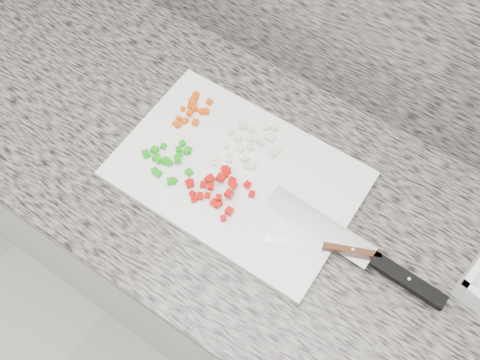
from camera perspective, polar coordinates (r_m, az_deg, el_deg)
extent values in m
cube|color=silver|center=(1.52, 2.53, -9.56)|extent=(3.92, 0.62, 0.86)
cube|color=slate|center=(1.10, 3.44, -2.14)|extent=(3.96, 0.64, 0.04)
cube|color=white|center=(1.10, -0.28, 0.59)|extent=(0.49, 0.33, 0.02)
cube|color=#E24D04|center=(1.15, -4.78, 6.13)|extent=(0.01, 0.01, 0.01)
cube|color=#E24D04|center=(1.19, -4.73, 9.03)|extent=(0.01, 0.01, 0.01)
cube|color=#E24D04|center=(1.18, -6.12, 7.54)|extent=(0.01, 0.01, 0.01)
cube|color=#E24D04|center=(1.17, -5.41, 7.82)|extent=(0.01, 0.01, 0.01)
cube|color=#E24D04|center=(1.16, -6.96, 6.00)|extent=(0.01, 0.01, 0.01)
cube|color=#E24D04|center=(1.18, -3.29, 8.30)|extent=(0.01, 0.01, 0.01)
cube|color=#E24D04|center=(1.15, -6.68, 5.90)|extent=(0.02, 0.02, 0.01)
cube|color=#E24D04|center=(1.16, -5.39, 7.13)|extent=(0.01, 0.01, 0.01)
cube|color=#E24D04|center=(1.16, -6.55, 6.53)|extent=(0.01, 0.01, 0.01)
cube|color=#E24D04|center=(1.19, -4.85, 8.74)|extent=(0.01, 0.01, 0.01)
cube|color=#E24D04|center=(1.18, -5.02, 8.21)|extent=(0.01, 0.01, 0.01)
cube|color=#E24D04|center=(1.16, -4.17, 7.36)|extent=(0.01, 0.01, 0.01)
cube|color=#E24D04|center=(1.16, -5.77, 6.34)|extent=(0.01, 0.01, 0.01)
cube|color=#E24D04|center=(1.17, -3.64, 7.33)|extent=(0.02, 0.02, 0.01)
cube|color=#E24D04|center=(1.16, -5.95, 6.25)|extent=(0.01, 0.01, 0.01)
cube|color=#E24D04|center=(1.19, -4.92, 8.33)|extent=(0.01, 0.01, 0.01)
cube|color=#E24D04|center=(1.17, -4.90, 7.64)|extent=(0.02, 0.02, 0.01)
cube|color=#E24D04|center=(1.18, -5.27, 8.37)|extent=(0.02, 0.02, 0.01)
cube|color=silver|center=(1.14, 0.35, 5.79)|extent=(0.02, 0.02, 0.01)
cube|color=silver|center=(1.13, 1.09, 4.51)|extent=(0.01, 0.01, 0.01)
cube|color=silver|center=(1.11, 3.55, 2.87)|extent=(0.02, 0.02, 0.01)
cube|color=silver|center=(1.11, 2.26, 4.11)|extent=(0.02, 0.02, 0.01)
cube|color=silver|center=(1.13, 2.93, 4.66)|extent=(0.02, 0.02, 0.01)
cube|color=silver|center=(1.12, 1.44, 4.37)|extent=(0.01, 0.01, 0.01)
cube|color=silver|center=(1.13, 3.35, 4.43)|extent=(0.01, 0.01, 0.01)
cube|color=silver|center=(1.14, 2.77, 5.60)|extent=(0.02, 0.02, 0.01)
cube|color=silver|center=(1.09, 0.76, 1.49)|extent=(0.01, 0.01, 0.01)
cube|color=silver|center=(1.14, 1.16, 5.43)|extent=(0.01, 0.01, 0.01)
cube|color=silver|center=(1.14, 0.17, 5.92)|extent=(0.02, 0.02, 0.01)
cube|color=silver|center=(1.11, 3.91, 3.19)|extent=(0.02, 0.02, 0.01)
cube|color=silver|center=(1.11, 0.06, 3.33)|extent=(0.02, 0.02, 0.01)
cube|color=silver|center=(1.12, -1.48, 3.69)|extent=(0.01, 0.01, 0.01)
cube|color=silver|center=(1.14, 3.67, 5.57)|extent=(0.02, 0.02, 0.01)
cube|color=silver|center=(1.12, 1.75, 4.44)|extent=(0.02, 0.02, 0.01)
cube|color=silver|center=(1.13, -1.01, 5.09)|extent=(0.01, 0.01, 0.01)
cube|color=silver|center=(1.10, 0.50, 2.24)|extent=(0.01, 0.01, 0.01)
cube|color=silver|center=(1.11, 1.14, 3.46)|extent=(0.02, 0.02, 0.01)
cube|color=silver|center=(1.09, 1.34, 1.46)|extent=(0.02, 0.02, 0.01)
cube|color=silver|center=(1.12, -0.24, 4.44)|extent=(0.02, 0.02, 0.01)
cube|color=#129B0E|center=(1.11, -5.71, 3.05)|extent=(0.01, 0.01, 0.01)
cube|color=#129B0E|center=(1.12, -6.54, 3.25)|extent=(0.02, 0.02, 0.01)
cube|color=#129B0E|center=(1.08, -7.42, -0.17)|extent=(0.02, 0.02, 0.01)
cube|color=#129B0E|center=(1.11, -8.07, 1.93)|extent=(0.01, 0.01, 0.01)
cube|color=#129B0E|center=(1.11, -7.72, 2.10)|extent=(0.01, 0.01, 0.01)
cube|color=#129B0E|center=(1.11, -6.50, 2.67)|extent=(0.01, 0.01, 0.01)
cube|color=#129B0E|center=(1.12, -5.49, 3.20)|extent=(0.02, 0.02, 0.01)
cube|color=#129B0E|center=(1.11, -8.68, 2.12)|extent=(0.02, 0.02, 0.01)
cube|color=#129B0E|center=(1.12, -9.99, 2.75)|extent=(0.02, 0.02, 0.01)
cube|color=#129B0E|center=(1.09, -6.66, 2.24)|extent=(0.02, 0.02, 0.01)
cube|color=#129B0E|center=(1.10, -7.57, 1.82)|extent=(0.01, 0.01, 0.01)
cube|color=#129B0E|center=(1.13, -6.16, 3.91)|extent=(0.01, 0.01, 0.01)
cube|color=#129B0E|center=(1.13, -8.16, 3.58)|extent=(0.01, 0.01, 0.01)
cube|color=#129B0E|center=(1.11, -7.95, 2.07)|extent=(0.02, 0.02, 0.01)
cube|color=#129B0E|center=(1.08, -7.03, -0.09)|extent=(0.01, 0.01, 0.01)
cube|color=#129B0E|center=(1.09, -5.48, 0.83)|extent=(0.02, 0.02, 0.01)
cube|color=#129B0E|center=(1.11, -8.95, 2.41)|extent=(0.02, 0.02, 0.01)
cube|color=#129B0E|center=(1.09, -8.78, 0.69)|extent=(0.02, 0.02, 0.01)
cube|color=#129B0E|center=(1.10, -9.09, 0.94)|extent=(0.02, 0.02, 0.01)
cube|color=#129B0E|center=(1.12, -9.08, 3.20)|extent=(0.01, 0.01, 0.01)
cube|color=#BD0702|center=(1.08, -1.45, 0.71)|extent=(0.02, 0.02, 0.01)
cube|color=#BD0702|center=(1.08, -1.33, 0.91)|extent=(0.02, 0.02, 0.01)
cube|color=#BD0702|center=(1.05, -2.39, -2.53)|extent=(0.02, 0.02, 0.01)
cube|color=#BD0702|center=(1.07, -3.94, -0.50)|extent=(0.02, 0.02, 0.01)
cube|color=#BD0702|center=(1.07, 0.80, -0.54)|extent=(0.01, 0.01, 0.01)
cube|color=#BD0702|center=(1.06, -3.49, -1.68)|extent=(0.01, 0.01, 0.01)
cube|color=#BD0702|center=(1.07, -0.82, -0.14)|extent=(0.02, 0.02, 0.01)
cube|color=#BD0702|center=(1.05, -2.27, -1.89)|extent=(0.02, 0.02, 0.01)
cube|color=#BD0702|center=(1.06, -2.07, 0.24)|extent=(0.02, 0.02, 0.01)
cube|color=#BD0702|center=(1.08, -3.50, 0.08)|extent=(0.01, 0.01, 0.01)
cube|color=#BD0702|center=(1.07, -5.40, -0.40)|extent=(0.02, 0.02, 0.01)
cube|color=#BD0702|center=(1.06, -4.31, -1.66)|extent=(0.02, 0.02, 0.01)
cube|color=#BD0702|center=(1.05, -2.73, -2.47)|extent=(0.02, 0.02, 0.01)
cube|color=#BD0702|center=(1.06, -4.95, -2.05)|extent=(0.02, 0.02, 0.01)
cube|color=#BD0702|center=(1.06, -3.14, -0.70)|extent=(0.02, 0.02, 0.01)
cube|color=#BD0702|center=(1.07, -3.18, 0.16)|extent=(0.02, 0.02, 0.01)
cube|color=#BD0702|center=(1.09, -1.64, 1.10)|extent=(0.02, 0.02, 0.01)
cube|color=#BD0702|center=(1.06, -0.74, -0.52)|extent=(0.02, 0.02, 0.01)
cube|color=#BD0702|center=(1.04, -1.79, -4.11)|extent=(0.02, 0.02, 0.01)
cube|color=#BD0702|center=(1.07, -5.11, -1.48)|extent=(0.01, 0.01, 0.01)
cube|color=#BD0702|center=(1.06, 1.28, -1.53)|extent=(0.02, 0.02, 0.01)
cube|color=#BD0702|center=(1.06, -4.28, -1.77)|extent=(0.02, 0.02, 0.01)
cube|color=#BD0702|center=(1.04, -1.16, -3.35)|extent=(0.01, 0.01, 0.01)
cube|color=#BD0702|center=(1.05, -1.18, -1.50)|extent=(0.02, 0.02, 0.01)
cube|color=#BD0702|center=(1.08, -5.32, -0.29)|extent=(0.02, 0.02, 0.01)
cube|color=#F4E3BC|center=(1.10, -2.82, 1.75)|extent=(0.01, 0.01, 0.01)
cube|color=#F4E3BC|center=(1.11, -1.23, 2.74)|extent=(0.01, 0.01, 0.01)
cube|color=#F4E3BC|center=(1.08, -0.99, 0.36)|extent=(0.01, 0.01, 0.01)
cube|color=#F4E3BC|center=(1.09, -1.84, 0.90)|extent=(0.01, 0.01, 0.01)
cube|color=#F4E3BC|center=(1.10, -1.17, 2.14)|extent=(0.01, 0.01, 0.01)
cube|color=#F4E3BC|center=(1.09, -2.13, 1.49)|extent=(0.01, 0.01, 0.01)
cube|color=#F4E3BC|center=(1.10, -2.52, 2.24)|extent=(0.01, 0.01, 0.01)
cube|color=#F4E3BC|center=(1.10, -2.99, 2.17)|extent=(0.01, 0.01, 0.01)
cube|color=#F4E3BC|center=(1.10, -2.51, 1.74)|extent=(0.01, 0.01, 0.01)
cube|color=#BBBDC2|center=(1.05, 8.49, -4.86)|extent=(0.23, 0.06, 0.00)
cube|color=black|center=(1.04, 17.44, -10.19)|extent=(0.15, 0.03, 0.02)
cylinder|color=#BBBDC2|center=(1.03, 17.57, -10.03)|extent=(0.01, 0.01, 0.00)
cube|color=#BBBDC2|center=(1.03, 5.75, -6.64)|extent=(0.11, 0.06, 0.00)
cube|color=#4D2313|center=(1.03, 11.84, -7.43)|extent=(0.11, 0.05, 0.02)
cylinder|color=#BBBDC2|center=(1.02, 11.94, -7.25)|extent=(0.01, 0.01, 0.00)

